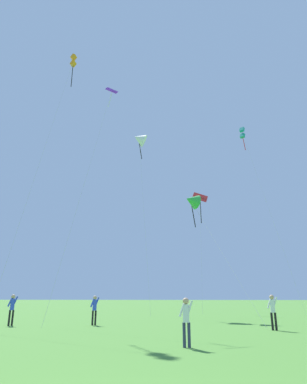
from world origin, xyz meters
TOP-DOWN VIEW (x-y plane):
  - kite_teal_box at (7.62, 35.03)m, footprint 3.83×5.45m
  - kite_purple_streamer at (-5.76, 21.34)m, footprint 2.12×7.15m
  - kite_green_small at (1.14, 24.62)m, footprint 4.71×9.50m
  - kite_orange_box at (-9.85, 22.71)m, footprint 1.44×11.19m
  - kite_red_high at (2.13, 36.11)m, footprint 1.96×4.75m
  - kite_white_distant at (-4.86, 32.57)m, footprint 3.04×5.58m
  - person_far_back at (-4.86, 17.02)m, footprint 0.52×0.32m
  - person_with_spool at (5.11, 14.98)m, footprint 0.56×0.23m
  - person_foreground_watcher at (-9.65, 16.18)m, footprint 0.51×0.39m
  - person_in_blue_jacket at (0.89, 8.32)m, footprint 0.51×0.22m

SIDE VIEW (x-z plane):
  - person_in_blue_jacket at x=0.89m, z-range 0.16..1.74m
  - person_far_back at x=-4.86m, z-range 0.17..1.85m
  - person_with_spool at x=5.11m, z-range 0.17..1.89m
  - person_foreground_watcher at x=-9.65m, z-range 0.18..1.93m
  - kite_green_small at x=1.14m, z-range 4.42..14.78m
  - kite_red_high at x=2.13m, z-range 5.41..19.44m
  - kite_purple_streamer at x=-5.76m, z-range 7.86..27.65m
  - kite_white_distant at x=-4.86m, z-range 9.34..30.01m
  - kite_teal_box at x=7.62m, z-range 9.91..31.64m
  - kite_orange_box at x=-9.85m, z-range 11.12..35.45m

